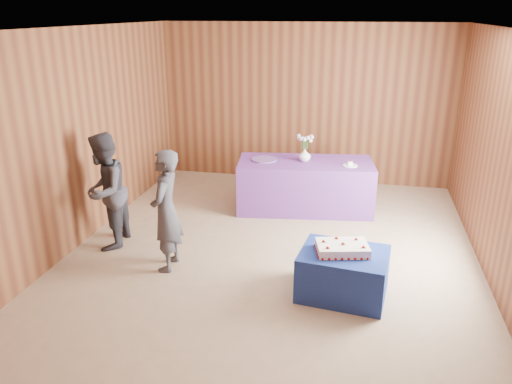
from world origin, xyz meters
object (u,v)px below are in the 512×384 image
(guest_left, at_px, (166,211))
(guest_right, at_px, (105,191))
(serving_table, at_px, (305,185))
(sheet_cake, at_px, (342,248))
(cake_table, at_px, (343,274))
(vase, at_px, (305,155))

(guest_left, height_order, guest_right, guest_right)
(serving_table, height_order, sheet_cake, serving_table)
(cake_table, height_order, guest_right, guest_right)
(guest_left, relative_size, guest_right, 0.97)
(sheet_cake, bearing_deg, vase, 92.74)
(cake_table, height_order, sheet_cake, sheet_cake)
(cake_table, height_order, guest_left, guest_left)
(vase, xyz_separation_m, guest_right, (-2.29, -1.83, -0.10))
(sheet_cake, relative_size, vase, 3.27)
(cake_table, distance_m, guest_left, 2.10)
(guest_right, bearing_deg, guest_left, 60.96)
(serving_table, bearing_deg, guest_left, -129.35)
(sheet_cake, distance_m, vase, 2.52)
(guest_left, bearing_deg, vase, 144.92)
(guest_left, bearing_deg, serving_table, 144.19)
(cake_table, relative_size, guest_left, 0.62)
(cake_table, height_order, vase, vase)
(serving_table, height_order, guest_left, guest_left)
(sheet_cake, xyz_separation_m, guest_left, (-2.01, 0.18, 0.17))
(sheet_cake, bearing_deg, guest_right, 155.75)
(vase, distance_m, guest_right, 2.93)
(sheet_cake, xyz_separation_m, guest_right, (-2.98, 0.57, 0.20))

